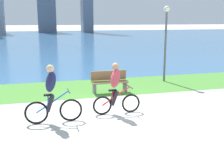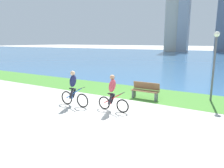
{
  "view_description": "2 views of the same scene",
  "coord_description": "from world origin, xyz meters",
  "px_view_note": "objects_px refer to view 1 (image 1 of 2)",
  "views": [
    {
      "loc": [
        -2.35,
        -8.76,
        2.96
      ],
      "look_at": [
        0.04,
        -0.02,
        0.9
      ],
      "focal_mm": 45.57,
      "sensor_mm": 36.0,
      "label": 1
    },
    {
      "loc": [
        4.63,
        -8.18,
        3.09
      ],
      "look_at": [
        -0.2,
        0.0,
        1.14
      ],
      "focal_mm": 33.47,
      "sensor_mm": 36.0,
      "label": 2
    }
  ],
  "objects_px": {
    "bench_near_path": "(110,82)",
    "cyclist_trailing": "(52,95)",
    "cyclist_lead": "(116,89)",
    "lamppost_tall": "(166,32)"
  },
  "relations": [
    {
      "from": "cyclist_lead",
      "to": "lamppost_tall",
      "type": "height_order",
      "value": "lamppost_tall"
    },
    {
      "from": "cyclist_trailing",
      "to": "lamppost_tall",
      "type": "relative_size",
      "value": 0.48
    },
    {
      "from": "cyclist_lead",
      "to": "lamppost_tall",
      "type": "distance_m",
      "value": 5.71
    },
    {
      "from": "cyclist_trailing",
      "to": "lamppost_tall",
      "type": "distance_m",
      "value": 7.33
    },
    {
      "from": "bench_near_path",
      "to": "cyclist_trailing",
      "type": "bearing_deg",
      "value": -129.92
    },
    {
      "from": "cyclist_trailing",
      "to": "lamppost_tall",
      "type": "xyz_separation_m",
      "value": [
        5.64,
        4.42,
        1.53
      ]
    },
    {
      "from": "lamppost_tall",
      "to": "cyclist_trailing",
      "type": "bearing_deg",
      "value": -141.92
    },
    {
      "from": "cyclist_trailing",
      "to": "bench_near_path",
      "type": "bearing_deg",
      "value": 50.08
    },
    {
      "from": "cyclist_lead",
      "to": "cyclist_trailing",
      "type": "relative_size",
      "value": 0.96
    },
    {
      "from": "cyclist_lead",
      "to": "cyclist_trailing",
      "type": "distance_m",
      "value": 2.02
    }
  ]
}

